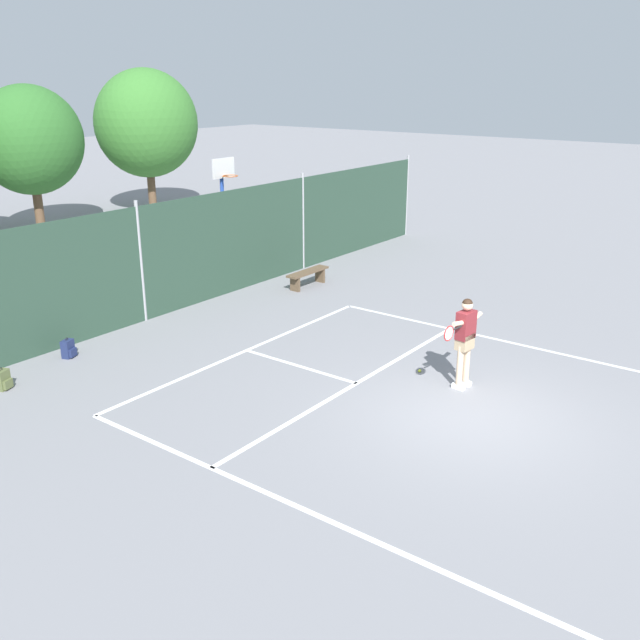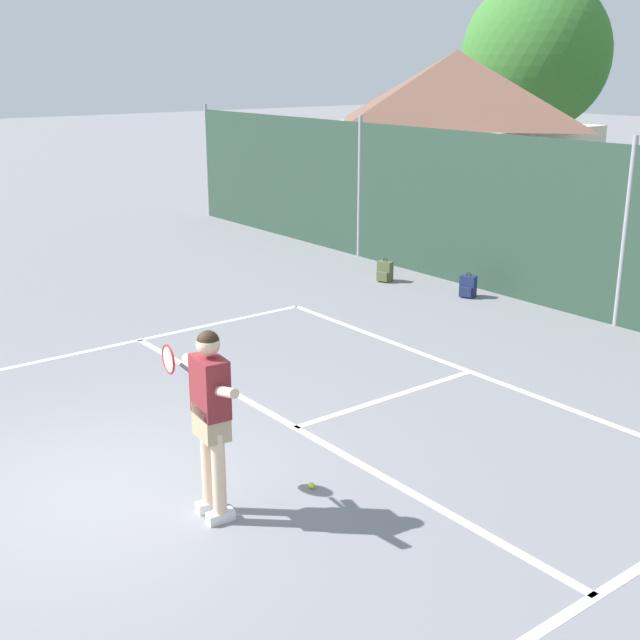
% 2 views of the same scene
% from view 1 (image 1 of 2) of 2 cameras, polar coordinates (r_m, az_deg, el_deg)
% --- Properties ---
extents(ground_plane, '(120.00, 120.00, 0.00)m').
position_cam_1_polar(ground_plane, '(13.26, 11.93, -7.70)').
color(ground_plane, gray).
extents(court_markings, '(8.30, 11.10, 0.01)m').
position_cam_1_polar(court_markings, '(13.51, 9.45, -7.00)').
color(court_markings, white).
rests_on(court_markings, ground).
extents(chainlink_fence, '(26.09, 0.09, 3.07)m').
position_cam_1_polar(chainlink_fence, '(18.12, -14.31, 4.36)').
color(chainlink_fence, '#284233').
rests_on(chainlink_fence, ground).
extents(basketball_hoop, '(0.90, 0.67, 3.55)m').
position_cam_1_polar(basketball_hoop, '(22.36, -7.79, 9.72)').
color(basketball_hoop, '#284CB2').
rests_on(basketball_hoop, ground).
extents(tennis_player, '(1.44, 0.30, 1.85)m').
position_cam_1_polar(tennis_player, '(14.03, 11.67, -1.21)').
color(tennis_player, silver).
rests_on(tennis_player, ground).
extents(tennis_ball, '(0.07, 0.07, 0.07)m').
position_cam_1_polar(tennis_ball, '(14.99, 8.07, -4.09)').
color(tennis_ball, '#CCE033').
rests_on(tennis_ball, ground).
extents(backpack_olive, '(0.33, 0.31, 0.46)m').
position_cam_1_polar(backpack_olive, '(15.35, -24.30, -4.46)').
color(backpack_olive, '#566038').
rests_on(backpack_olive, ground).
extents(backpack_navy, '(0.33, 0.32, 0.46)m').
position_cam_1_polar(backpack_navy, '(16.52, -19.72, -2.23)').
color(backpack_navy, navy).
rests_on(backpack_navy, ground).
extents(courtside_bench, '(1.60, 0.36, 0.48)m').
position_cam_1_polar(courtside_bench, '(20.80, -0.99, 3.69)').
color(courtside_bench, brown).
rests_on(courtside_bench, ground).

